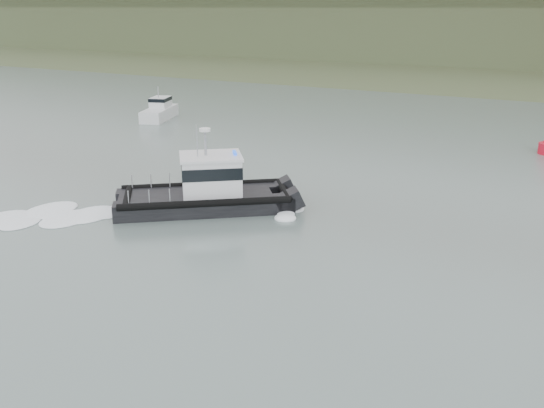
{
  "coord_description": "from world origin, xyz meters",
  "views": [
    {
      "loc": [
        13.85,
        -16.72,
        12.15
      ],
      "look_at": [
        -0.57,
        9.39,
        2.4
      ],
      "focal_mm": 40.0,
      "sensor_mm": 36.0,
      "label": 1
    }
  ],
  "objects": [
    {
      "name": "ground",
      "position": [
        0.0,
        0.0,
        0.0
      ],
      "size": [
        400.0,
        400.0,
        0.0
      ],
      "primitive_type": "plane",
      "color": "slate",
      "rests_on": "ground"
    },
    {
      "name": "headlands",
      "position": [
        0.0,
        125.5,
        7.05
      ],
      "size": [
        500.0,
        105.36,
        27.12
      ],
      "color": "#3E4B2B",
      "rests_on": "ground"
    },
    {
      "name": "motorboat",
      "position": [
        -30.3,
        36.93,
        0.94
      ],
      "size": [
        4.48,
        7.24,
        3.78
      ],
      "rotation": [
        0.0,
        0.0,
        0.34
      ],
      "color": "silver",
      "rests_on": "ground"
    },
    {
      "name": "patrol_boat",
      "position": [
        -7.27,
        13.01,
        1.33
      ],
      "size": [
        11.06,
        9.88,
        5.31
      ],
      "rotation": [
        0.0,
        0.0,
        -0.91
      ],
      "color": "black",
      "rests_on": "ground"
    }
  ]
}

